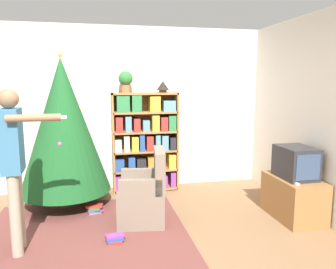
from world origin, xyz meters
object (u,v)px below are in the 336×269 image
Objects in this scene: potted_plant at (126,80)px; bookshelf at (145,143)px; television at (296,162)px; armchair at (144,197)px; standing_person at (14,158)px; table_lamp at (163,86)px; christmas_tree at (63,126)px.

bookshelf is at bearing -2.16° from potted_plant.
television is 1.95m from armchair.
potted_plant reaches higher than standing_person.
bookshelf is 3.06× the size of television.
standing_person is at bearing -126.45° from potted_plant.
potted_plant is (-0.10, 1.25, 1.43)m from armchair.
television is 2.56× the size of table_lamp.
bookshelf is at bearing 179.41° from armchair.
potted_plant is at bearing 180.00° from table_lamp.
christmas_tree reaches higher than armchair.
armchair is 1.90m from table_lamp.
table_lamp reaches higher than television.
armchair is at bearing -38.49° from christmas_tree.
bookshelf is 1.33m from armchair.
television is 2.27m from table_lamp.
christmas_tree is 1.30m from standing_person.
bookshelf is 2.27m from television.
table_lamp is at bearing 166.90° from armchair.
potted_plant is (-1.98, 1.52, 1.03)m from television.
television reaches higher than armchair.
christmas_tree is 1.18m from potted_plant.
christmas_tree is 6.46× the size of potted_plant.
bookshelf is at bearing 134.35° from standing_person.
bookshelf is at bearing 20.67° from christmas_tree.
armchair is 0.55× the size of standing_person.
christmas_tree is at bearing -162.82° from table_lamp.
christmas_tree is at bearing 159.81° from television.
christmas_tree reaches higher than bookshelf.
television is at bearing -41.60° from bookshelf.
potted_plant reaches higher than television.
table_lamp is at bearing 17.18° from christmas_tree.
standing_person is 2.59m from table_lamp.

